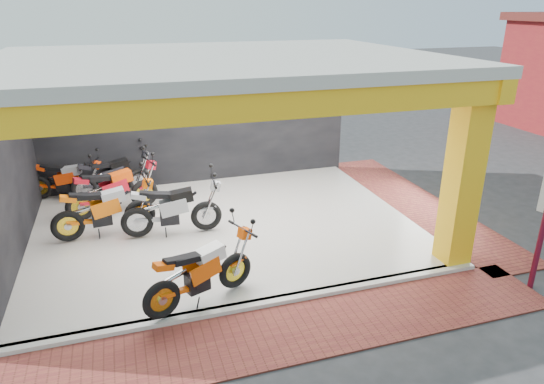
{
  "coord_description": "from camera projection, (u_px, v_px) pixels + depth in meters",
  "views": [
    {
      "loc": [
        -1.95,
        -7.44,
        4.62
      ],
      "look_at": [
        0.94,
        1.63,
        0.9
      ],
      "focal_mm": 32.0,
      "sensor_mm": 36.0,
      "label": 1
    }
  ],
  "objects": [
    {
      "name": "ground",
      "position": [
        250.0,
        275.0,
        8.84
      ],
      "size": [
        80.0,
        80.0,
        0.0
      ],
      "primitive_type": "plane",
      "color": "#2D2D30",
      "rests_on": "ground"
    },
    {
      "name": "showroom_floor",
      "position": [
        226.0,
        227.0,
        10.59
      ],
      "size": [
        8.0,
        6.0,
        0.1
      ],
      "primitive_type": "cube",
      "color": "white",
      "rests_on": "ground"
    },
    {
      "name": "showroom_ceiling",
      "position": [
        220.0,
        60.0,
        9.3
      ],
      "size": [
        8.4,
        6.4,
        0.2
      ],
      "primitive_type": "cube",
      "color": "beige",
      "rests_on": "corner_column"
    },
    {
      "name": "back_wall",
      "position": [
        198.0,
        120.0,
        12.73
      ],
      "size": [
        8.2,
        0.2,
        3.5
      ],
      "primitive_type": "cube",
      "color": "black",
      "rests_on": "ground"
    },
    {
      "name": "left_wall",
      "position": [
        2.0,
        172.0,
        8.82
      ],
      "size": [
        0.2,
        6.2,
        3.5
      ],
      "primitive_type": "cube",
      "color": "black",
      "rests_on": "ground"
    },
    {
      "name": "corner_column",
      "position": [
        463.0,
        177.0,
        8.59
      ],
      "size": [
        0.5,
        0.5,
        3.5
      ],
      "primitive_type": "cube",
      "color": "yellow",
      "rests_on": "ground"
    },
    {
      "name": "header_beam_front",
      "position": [
        265.0,
        105.0,
        6.75
      ],
      "size": [
        8.4,
        0.3,
        0.4
      ],
      "primitive_type": "cube",
      "color": "yellow",
      "rests_on": "corner_column"
    },
    {
      "name": "header_beam_right",
      "position": [
        401.0,
        68.0,
        10.54
      ],
      "size": [
        0.3,
        6.4,
        0.4
      ],
      "primitive_type": "cube",
      "color": "yellow",
      "rests_on": "corner_column"
    },
    {
      "name": "floor_kerb",
      "position": [
        266.0,
        303.0,
        7.91
      ],
      "size": [
        8.0,
        0.2,
        0.1
      ],
      "primitive_type": "cube",
      "color": "white",
      "rests_on": "ground"
    },
    {
      "name": "paver_front",
      "position": [
        282.0,
        334.0,
        7.23
      ],
      "size": [
        9.0,
        1.4,
        0.03
      ],
      "primitive_type": "cube",
      "color": "brown",
      "rests_on": "ground"
    },
    {
      "name": "paver_right",
      "position": [
        416.0,
        203.0,
        11.96
      ],
      "size": [
        1.4,
        7.0,
        0.03
      ],
      "primitive_type": "cube",
      "color": "brown",
      "rests_on": "ground"
    },
    {
      "name": "moto_hero",
      "position": [
        235.0,
        255.0,
        8.02
      ],
      "size": [
        2.23,
        1.49,
        1.28
      ],
      "primitive_type": null,
      "rotation": [
        0.0,
        0.0,
        0.38
      ],
      "color": "#F4550A",
      "rests_on": "showroom_floor"
    },
    {
      "name": "moto_row_a",
      "position": [
        138.0,
        200.0,
        10.13
      ],
      "size": [
        2.27,
        1.05,
        1.34
      ],
      "primitive_type": null,
      "rotation": [
        0.0,
        0.0,
        0.11
      ],
      "color": "orange",
      "rests_on": "showroom_floor"
    },
    {
      "name": "moto_row_b",
      "position": [
        206.0,
        202.0,
        10.07
      ],
      "size": [
        2.23,
        0.95,
        1.33
      ],
      "primitive_type": null,
      "rotation": [
        0.0,
        0.0,
        -0.07
      ],
      "color": "#A6A9AE",
      "rests_on": "showroom_floor"
    },
    {
      "name": "moto_row_c",
      "position": [
        143.0,
        181.0,
        11.25
      ],
      "size": [
        2.36,
        1.38,
        1.35
      ],
      "primitive_type": null,
      "rotation": [
        0.0,
        0.0,
        0.27
      ],
      "color": "red",
      "rests_on": "showroom_floor"
    },
    {
      "name": "moto_row_d",
      "position": [
        139.0,
        169.0,
        12.19
      ],
      "size": [
        2.18,
        1.13,
        1.27
      ],
      "primitive_type": null,
      "rotation": [
        0.0,
        0.0,
        0.18
      ],
      "color": "black",
      "rests_on": "showroom_floor"
    },
    {
      "name": "moto_row_e",
      "position": [
        90.0,
        176.0,
        11.79
      ],
      "size": [
        2.04,
        1.22,
        1.17
      ],
      "primitive_type": null,
      "rotation": [
        0.0,
        0.0,
        -0.29
      ],
      "color": "#FF3F0A",
      "rests_on": "showroom_floor"
    }
  ]
}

